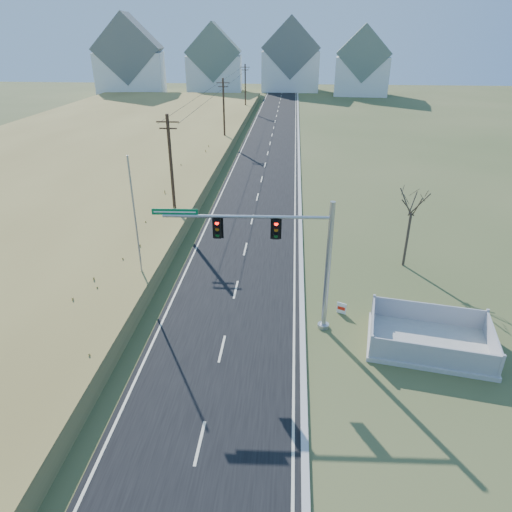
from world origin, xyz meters
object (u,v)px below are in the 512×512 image
(fence_enclosure, at_px, (429,342))
(open_sign, at_px, (341,308))
(traffic_signal_mast, at_px, (292,254))
(bare_tree, at_px, (413,201))
(flagpole, at_px, (138,240))

(fence_enclosure, height_order, open_sign, fence_enclosure)
(fence_enclosure, bearing_deg, open_sign, 157.69)
(traffic_signal_mast, xyz_separation_m, bare_tree, (7.85, 8.05, 0.23))
(fence_enclosure, bearing_deg, flagpole, 174.65)
(bare_tree, bearing_deg, flagpole, -164.77)
(open_sign, relative_size, bare_tree, 0.12)
(traffic_signal_mast, height_order, flagpole, flagpole)
(traffic_signal_mast, relative_size, bare_tree, 1.57)
(fence_enclosure, height_order, flagpole, flagpole)
(traffic_signal_mast, xyz_separation_m, fence_enclosure, (7.25, -1.18, -4.21))
(open_sign, height_order, bare_tree, bare_tree)
(bare_tree, bearing_deg, traffic_signal_mast, -134.29)
(flagpole, bearing_deg, open_sign, -8.60)
(fence_enclosure, xyz_separation_m, open_sign, (-4.27, 2.71, 0.09))
(traffic_signal_mast, relative_size, flagpole, 1.08)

